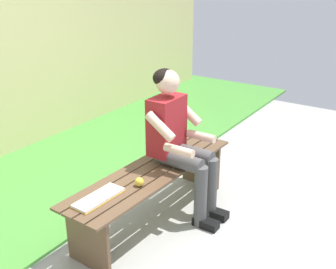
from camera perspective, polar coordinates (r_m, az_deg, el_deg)
grass_strip at (r=4.61m, az=-16.66°, el=-5.23°), size 9.00×2.11×0.03m
bench_near at (r=3.55m, az=-2.02°, el=-6.45°), size 1.80×0.52×0.48m
person_seated at (r=3.52m, az=1.48°, el=-0.42°), size 0.50×0.69×1.28m
apple at (r=3.23m, az=-3.94°, el=-6.49°), size 0.07×0.07×0.07m
book_open at (r=3.11m, az=-9.45°, el=-8.54°), size 0.42×0.17×0.02m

